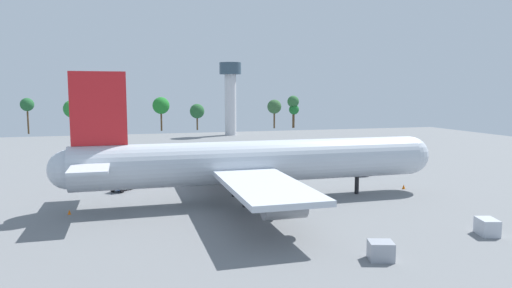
# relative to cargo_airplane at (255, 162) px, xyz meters

# --- Properties ---
(ground_plane) EXTENTS (242.39, 242.39, 0.00)m
(ground_plane) POSITION_rel_cargo_airplane_xyz_m (0.11, 0.00, -6.06)
(ground_plane) COLOR slate
(cargo_airplane) EXTENTS (60.60, 49.42, 19.80)m
(cargo_airplane) POSITION_rel_cargo_airplane_xyz_m (0.00, 0.00, 0.00)
(cargo_airplane) COLOR silver
(cargo_airplane) RESTS_ON ground_plane
(catering_truck) EXTENTS (3.88, 4.45, 2.36)m
(catering_truck) POSITION_rel_cargo_airplane_xyz_m (-20.01, 13.16, -4.90)
(catering_truck) COLOR silver
(catering_truck) RESTS_ON ground_plane
(fuel_truck) EXTENTS (3.13, 5.04, 2.32)m
(fuel_truck) POSITION_rel_cargo_airplane_xyz_m (26.20, 15.86, -4.90)
(fuel_truck) COLOR #333338
(fuel_truck) RESTS_ON ground_plane
(cargo_container_fore) EXTENTS (2.70, 3.21, 1.97)m
(cargo_container_fore) POSITION_rel_cargo_airplane_xyz_m (21.85, -24.38, -5.07)
(cargo_container_fore) COLOR #B7BCC6
(cargo_container_fore) RESTS_ON ground_plane
(cargo_container_aft) EXTENTS (2.96, 2.75, 1.91)m
(cargo_container_aft) POSITION_rel_cargo_airplane_xyz_m (5.31, -28.23, -5.10)
(cargo_container_aft) COLOR #999EA8
(cargo_container_aft) RESTS_ON ground_plane
(safety_cone_nose) EXTENTS (0.56, 0.56, 0.80)m
(safety_cone_nose) POSITION_rel_cargo_airplane_xyz_m (27.38, 1.18, -5.66)
(safety_cone_nose) COLOR orange
(safety_cone_nose) RESTS_ON ground_plane
(safety_cone_tail) EXTENTS (0.47, 0.47, 0.68)m
(safety_cone_tail) POSITION_rel_cargo_airplane_xyz_m (-27.16, -0.99, -5.72)
(safety_cone_tail) COLOR orange
(safety_cone_tail) RESTS_ON ground_plane
(control_tower) EXTENTS (8.38, 8.38, 28.02)m
(control_tower) POSITION_rel_cargo_airplane_xyz_m (20.15, 107.60, 11.43)
(control_tower) COLOR silver
(control_tower) RESTS_ON ground_plane
(tree_line_backdrop) EXTENTS (118.35, 7.42, 15.01)m
(tree_line_backdrop) POSITION_rel_cargo_airplane_xyz_m (-6.40, 134.24, 3.95)
(tree_line_backdrop) COLOR #51381E
(tree_line_backdrop) RESTS_ON ground_plane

